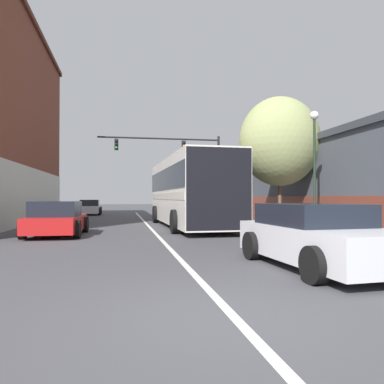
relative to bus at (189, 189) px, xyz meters
name	(u,v)px	position (x,y,z in m)	size (l,w,h in m)	color
ground_plane	(233,316)	(-1.99, -14.21, -1.92)	(160.00, 160.00, 0.00)	#424247
lane_center_line	(151,229)	(-1.99, -0.74, -1.91)	(0.14, 38.94, 0.01)	silver
building_right_storefront	(378,180)	(8.75, -2.79, 0.43)	(6.81, 19.82, 4.45)	#4C515B
bus	(189,189)	(0.00, 0.00, 0.00)	(3.13, 11.07, 3.41)	silver
hatchback_foreground	(317,236)	(0.74, -11.36, -1.26)	(2.35, 4.43, 1.35)	silver
parked_car_left_near	(90,208)	(-6.07, 14.48, -1.29)	(1.95, 3.91, 1.30)	silver
parked_car_left_mid	(57,219)	(-5.88, -3.38, -1.27)	(2.19, 4.00, 1.35)	red
traffic_signal_gantry	(182,157)	(1.06, 8.72, 2.60)	(9.05, 0.36, 6.15)	black
street_lamp	(315,160)	(4.18, -5.04, 1.08)	(0.34, 0.34, 4.95)	#233323
street_tree_near	(280,142)	(4.14, -1.79, 2.29)	(3.93, 3.53, 6.37)	brown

